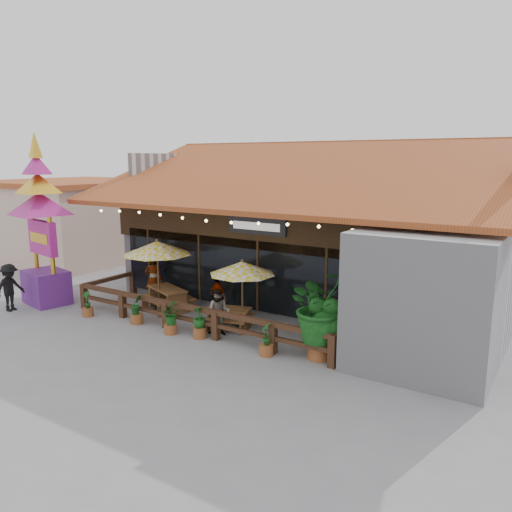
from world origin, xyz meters
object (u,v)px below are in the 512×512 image
Objects in this scene: picnic_table_left at (167,295)px; picnic_table_right at (229,314)px; pedestrian at (10,288)px; umbrella_right at (242,268)px; tropical_plant at (321,307)px; umbrella_left at (157,248)px; thai_sign_tower at (40,208)px.

picnic_table_left is 3.06m from picnic_table_right.
umbrella_right is at bearing -77.78° from pedestrian.
picnic_table_left is at bearing 170.36° from tropical_plant.
umbrella_right is 1.07× the size of tropical_plant.
umbrella_right is 1.58× the size of pedestrian.
umbrella_left is 1.88× the size of picnic_table_right.
picnic_table_right is at bearing -3.55° from umbrella_left.
thai_sign_tower reaches higher than tropical_plant.
picnic_table_left is 5.61m from pedestrian.
umbrella_left is 3.62m from umbrella_right.
thai_sign_tower is (-7.44, -1.41, 3.14)m from picnic_table_right.
umbrella_left is 0.46× the size of thai_sign_tower.
umbrella_right is 3.35m from tropical_plant.
tropical_plant is (6.58, -1.12, 0.90)m from picnic_table_left.
umbrella_right is 1.29× the size of picnic_table_left.
pedestrian is (-7.68, -2.70, 0.40)m from picnic_table_right.
picnic_table_left is at bearing -63.90° from pedestrian.
picnic_table_left is 1.23× the size of pedestrian.
tropical_plant reaches higher than picnic_table_left.
pedestrian is at bearing -160.07° from umbrella_right.
tropical_plant reaches higher than pedestrian.
pedestrian is (-0.25, -1.29, -2.74)m from thai_sign_tower.
tropical_plant reaches higher than picnic_table_right.
picnic_table_right is 3.76m from tropical_plant.
pedestrian is (-4.45, -2.90, -1.42)m from umbrella_left.
umbrella_right is 0.40× the size of thai_sign_tower.
umbrella_left is 1.24× the size of tropical_plant.
umbrella_left is 1.16× the size of umbrella_right.
umbrella_left reaches higher than tropical_plant.
pedestrian is at bearing -146.20° from picnic_table_left.
picnic_table_left is 0.83× the size of tropical_plant.
pedestrian is (-4.65, -3.12, 0.31)m from picnic_table_left.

